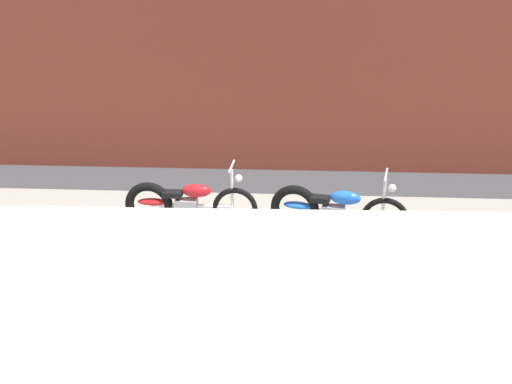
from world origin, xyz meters
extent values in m
plane|color=#38383A|center=(0.00, 0.00, 0.00)|extent=(80.00, 80.00, 0.00)
cube|color=gray|center=(0.00, 1.75, 0.00)|extent=(36.00, 3.50, 0.01)
cube|color=brown|center=(0.00, 5.20, 2.72)|extent=(36.00, 0.50, 5.45)
torus|color=black|center=(0.03, 1.89, 0.34)|extent=(0.68, 0.09, 0.68)
torus|color=black|center=(-1.27, 1.91, 0.36)|extent=(0.73, 0.14, 0.73)
cylinder|color=silver|center=(-0.62, 1.90, 0.38)|extent=(1.24, 0.07, 0.06)
cube|color=#99999E|center=(-0.70, 1.90, 0.34)|extent=(0.32, 0.22, 0.28)
ellipsoid|color=red|center=(-0.54, 1.90, 0.62)|extent=(0.44, 0.20, 0.20)
ellipsoid|color=red|center=(-1.22, 1.91, 0.42)|extent=(0.44, 0.19, 0.10)
cube|color=black|center=(-0.90, 1.90, 0.56)|extent=(0.28, 0.20, 0.08)
cylinder|color=silver|center=(-0.01, 1.89, 0.65)|extent=(0.04, 0.04, 0.62)
cylinder|color=silver|center=(-0.01, 1.89, 1.01)|extent=(0.04, 0.58, 0.03)
sphere|color=white|center=(0.09, 1.89, 0.83)|extent=(0.11, 0.11, 0.11)
cylinder|color=silver|center=(-0.93, 2.05, 0.26)|extent=(0.55, 0.07, 0.06)
torus|color=black|center=(2.18, 1.61, 0.34)|extent=(0.68, 0.23, 0.68)
torus|color=black|center=(0.92, 1.91, 0.36)|extent=(0.74, 0.29, 0.73)
cylinder|color=silver|center=(1.55, 1.76, 0.38)|extent=(1.21, 0.34, 0.06)
cube|color=#99999E|center=(1.47, 1.78, 0.34)|extent=(0.36, 0.29, 0.28)
ellipsoid|color=blue|center=(1.63, 1.74, 0.62)|extent=(0.47, 0.29, 0.20)
ellipsoid|color=blue|center=(0.97, 1.90, 0.42)|extent=(0.47, 0.28, 0.10)
cube|color=black|center=(1.28, 1.83, 0.56)|extent=(0.32, 0.26, 0.08)
cylinder|color=silver|center=(2.14, 1.62, 0.65)|extent=(0.05, 0.05, 0.62)
cylinder|color=silver|center=(2.14, 1.62, 1.01)|extent=(0.16, 0.57, 0.03)
sphere|color=white|center=(2.24, 1.60, 0.83)|extent=(0.11, 0.11, 0.11)
cylinder|color=silver|center=(1.27, 1.98, 0.26)|extent=(0.55, 0.19, 0.06)
cube|color=red|center=(0.07, -2.56, 1.39)|extent=(3.60, 0.13, 0.44)
camera|label=1|loc=(0.78, -5.01, 3.15)|focal=35.31mm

